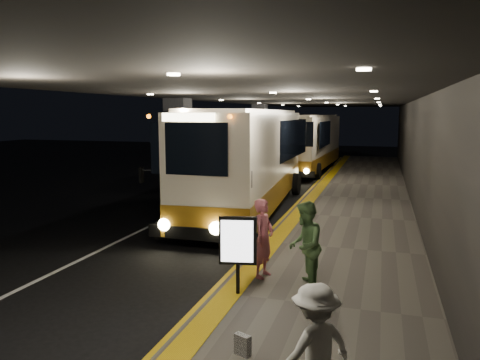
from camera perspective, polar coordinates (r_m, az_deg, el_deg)
The scene contains 16 objects.
ground at distance 13.80m, azimuth -8.52°, elevation -8.18°, with size 90.00×90.00×0.00m, color black.
lane_line_white at distance 18.94m, azimuth -6.95°, elevation -3.65°, with size 0.12×50.00×0.01m, color silver.
kerb_stripe_yellow at distance 17.69m, azimuth 5.47°, elevation -4.46°, with size 0.18×50.00×0.01m, color gold.
sidewalk at distance 17.38m, azimuth 13.28°, elevation -4.64°, with size 4.50×50.00×0.15m, color #514C44.
tactile_strip at distance 17.57m, azimuth 7.08°, elevation -4.07°, with size 0.50×50.00×0.01m, color gold.
terminal_wall at distance 17.00m, azimuth 21.21°, elevation 4.71°, with size 0.10×50.00×6.00m, color black.
support_columns at distance 17.58m, azimuth -7.50°, elevation 2.67°, with size 0.80×24.80×4.40m.
canopy at distance 17.26m, azimuth 6.18°, elevation 10.57°, with size 9.00×50.00×0.40m, color black.
coach_main at distance 18.56m, azimuth 1.22°, elevation 1.97°, with size 3.39×12.54×3.87m.
coach_second at distance 31.48m, azimuth 8.47°, elevation 4.22°, with size 2.86×11.66×3.64m.
passenger_boarding at distance 10.68m, azimuth 2.87°, elevation -7.10°, with size 0.66×0.43×1.80m, color #BE5964.
passenger_waiting_green at distance 10.09m, azimuth 7.91°, elevation -7.87°, with size 0.91×0.56×1.87m, color #517843.
passenger_waiting_white at distance 6.23m, azimuth 9.14°, elevation -19.53°, with size 1.06×0.49×1.65m, color #B9B9B3.
bag_polka at distance 7.65m, azimuth 0.31°, elevation -19.45°, with size 0.27×0.12×0.33m, color black.
info_sign at distance 9.61m, azimuth -0.28°, elevation -7.61°, with size 0.78×0.26×1.63m.
stanchion_post at distance 11.58m, azimuth 1.28°, elevation -7.74°, with size 0.05×0.05×1.08m, color black.
Camera 1 is at (5.75, -11.93, 3.86)m, focal length 35.00 mm.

